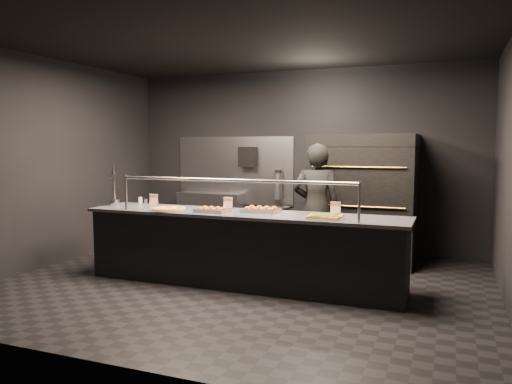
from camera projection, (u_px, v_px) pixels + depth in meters
room at (241, 166)px, 6.19m from camera, size 6.04×6.00×3.00m
service_counter at (242, 248)px, 6.24m from camera, size 4.10×0.78×1.37m
pizza_oven at (364, 197)px, 7.51m from camera, size 1.50×1.23×1.91m
prep_shelf at (211, 218)px, 8.97m from camera, size 1.20×0.35×0.90m
towel_dispenser at (248, 157)px, 8.68m from camera, size 0.30×0.20×0.35m
fire_extinguisher at (278, 186)px, 8.53m from camera, size 0.14×0.14×0.51m
beer_tap at (114, 194)px, 6.87m from camera, size 0.15×0.21×0.58m
round_pizza at (169, 209)px, 6.40m from camera, size 0.49×0.49×0.03m
slider_tray_a at (212, 210)px, 6.25m from camera, size 0.40×0.30×0.06m
slider_tray_b at (261, 210)px, 6.24m from camera, size 0.46×0.35×0.07m
square_pizza at (325, 217)px, 5.68m from camera, size 0.46×0.46×0.05m
condiment_jar at (142, 201)px, 7.05m from camera, size 0.15×0.06×0.10m
tent_cards at (235, 203)px, 6.53m from camera, size 2.70×0.04×0.15m
trash_bin at (276, 229)px, 8.31m from camera, size 0.44×0.44×0.73m
worker at (316, 208)px, 6.86m from camera, size 0.72×0.55×1.78m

